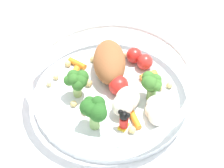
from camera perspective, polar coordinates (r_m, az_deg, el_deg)
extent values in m
plane|color=white|center=(0.54, 0.32, -1.75)|extent=(2.40, 2.40, 0.00)
cylinder|color=white|center=(0.54, 0.00, -1.96)|extent=(0.25, 0.25, 0.01)
torus|color=white|center=(0.50, 0.00, 1.68)|extent=(0.26, 0.26, 0.01)
ellipsoid|color=brown|center=(0.55, -0.45, 3.85)|extent=(0.11, 0.10, 0.05)
cylinder|color=#8EB766|center=(0.52, -5.97, -0.95)|extent=(0.01, 0.01, 0.02)
sphere|color=#2D6023|center=(0.51, -5.61, 1.53)|extent=(0.01, 0.01, 0.01)
sphere|color=#2D6023|center=(0.51, -6.25, 1.43)|extent=(0.02, 0.02, 0.02)
sphere|color=#2D6023|center=(0.51, -6.63, 1.37)|extent=(0.02, 0.02, 0.02)
sphere|color=#2D6023|center=(0.51, -7.34, 0.63)|extent=(0.02, 0.02, 0.02)
sphere|color=#2D6023|center=(0.50, -6.64, 0.72)|extent=(0.02, 0.02, 0.02)
sphere|color=#2D6023|center=(0.50, -5.86, -0.10)|extent=(0.02, 0.02, 0.02)
sphere|color=#2D6023|center=(0.50, -5.44, 0.51)|extent=(0.02, 0.02, 0.02)
sphere|color=#2D6023|center=(0.51, -5.14, 1.25)|extent=(0.02, 0.02, 0.02)
cylinder|color=#7FAD5B|center=(0.52, 6.71, -1.65)|extent=(0.01, 0.01, 0.02)
sphere|color=#386B28|center=(0.51, 7.52, 0.75)|extent=(0.02, 0.02, 0.02)
sphere|color=#386B28|center=(0.51, 6.25, 1.11)|extent=(0.02, 0.02, 0.02)
sphere|color=#386B28|center=(0.50, 6.20, 0.29)|extent=(0.02, 0.02, 0.02)
sphere|color=#386B28|center=(0.50, 6.60, 0.03)|extent=(0.02, 0.02, 0.02)
sphere|color=#386B28|center=(0.50, 7.59, -0.47)|extent=(0.01, 0.01, 0.01)
sphere|color=#386B28|center=(0.50, 7.64, 0.00)|extent=(0.02, 0.02, 0.02)
cylinder|color=#7FAD5B|center=(0.48, -3.00, -6.26)|extent=(0.01, 0.01, 0.03)
sphere|color=#23561E|center=(0.46, -2.43, -3.31)|extent=(0.02, 0.02, 0.02)
sphere|color=#23561E|center=(0.47, -3.87, -3.15)|extent=(0.02, 0.02, 0.02)
sphere|color=#23561E|center=(0.46, -4.18, -4.02)|extent=(0.02, 0.02, 0.02)
sphere|color=#23561E|center=(0.45, -3.67, -4.45)|extent=(0.02, 0.02, 0.02)
sphere|color=#23561E|center=(0.45, -2.37, -5.00)|extent=(0.03, 0.03, 0.03)
sphere|color=#23561E|center=(0.46, -2.25, -4.16)|extent=(0.02, 0.02, 0.02)
sphere|color=white|center=(0.51, 2.81, -2.37)|extent=(0.04, 0.04, 0.04)
sphere|color=white|center=(0.51, 1.98, -2.93)|extent=(0.02, 0.02, 0.02)
sphere|color=white|center=(0.49, 1.81, -3.74)|extent=(0.03, 0.03, 0.03)
sphere|color=white|center=(0.50, 2.61, -2.60)|extent=(0.04, 0.04, 0.04)
sphere|color=silver|center=(0.50, 8.14, -3.82)|extent=(0.03, 0.03, 0.03)
sphere|color=silver|center=(0.50, 7.44, -3.82)|extent=(0.03, 0.03, 0.03)
sphere|color=silver|center=(0.50, 7.15, -4.58)|extent=(0.03, 0.03, 0.03)
sphere|color=silver|center=(0.49, 7.63, -4.42)|extent=(0.02, 0.02, 0.02)
sphere|color=silver|center=(0.49, 7.93, -5.29)|extent=(0.03, 0.03, 0.03)
sphere|color=silver|center=(0.49, 8.69, -5.42)|extent=(0.02, 0.02, 0.02)
sphere|color=silver|center=(0.50, 8.57, -4.90)|extent=(0.02, 0.02, 0.02)
cube|color=yellow|center=(0.49, 2.00, -7.27)|extent=(0.02, 0.01, 0.00)
cylinder|color=red|center=(0.48, 2.03, -6.52)|extent=(0.01, 0.01, 0.02)
sphere|color=black|center=(0.47, 2.08, -5.44)|extent=(0.01, 0.01, 0.01)
sphere|color=black|center=(0.47, 1.46, -4.81)|extent=(0.01, 0.01, 0.01)
sphere|color=black|center=(0.46, 2.73, -5.35)|extent=(0.01, 0.01, 0.01)
cylinder|color=orange|center=(0.55, 6.27, 1.44)|extent=(0.03, 0.02, 0.01)
cylinder|color=orange|center=(0.56, -6.66, 1.56)|extent=(0.04, 0.02, 0.01)
cylinder|color=orange|center=(0.51, -3.59, -3.75)|extent=(0.03, 0.02, 0.01)
cylinder|color=orange|center=(0.58, -5.96, 3.51)|extent=(0.01, 0.03, 0.01)
cylinder|color=orange|center=(0.49, 3.95, -6.12)|extent=(0.03, 0.03, 0.01)
sphere|color=red|center=(0.52, 1.20, -0.16)|extent=(0.03, 0.03, 0.03)
sphere|color=red|center=(0.58, 3.80, 4.94)|extent=(0.03, 0.03, 0.03)
sphere|color=red|center=(0.57, 5.64, 3.80)|extent=(0.03, 0.03, 0.03)
sphere|color=#D1B775|center=(0.47, 1.05, -9.94)|extent=(0.01, 0.01, 0.01)
sphere|color=tan|center=(0.51, -6.60, -3.38)|extent=(0.01, 0.01, 0.01)
sphere|color=tan|center=(0.48, 3.44, -7.81)|extent=(0.01, 0.01, 0.01)
sphere|color=tan|center=(0.54, -4.02, 0.17)|extent=(0.01, 0.01, 0.01)
sphere|color=tan|center=(0.59, 2.52, 4.97)|extent=(0.01, 0.01, 0.01)
sphere|color=tan|center=(0.58, -3.26, 4.30)|extent=(0.01, 0.01, 0.01)
sphere|color=#D1B775|center=(0.55, -10.73, 0.04)|extent=(0.01, 0.01, 0.01)
sphere|color=tan|center=(0.57, -7.73, 3.32)|extent=(0.01, 0.01, 0.01)
sphere|color=#D1B775|center=(0.54, 9.79, -0.16)|extent=(0.01, 0.01, 0.01)
sphere|color=#D1B775|center=(0.56, -9.57, 1.20)|extent=(0.01, 0.01, 0.01)
sphere|color=tan|center=(0.54, 8.21, -0.65)|extent=(0.01, 0.01, 0.01)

